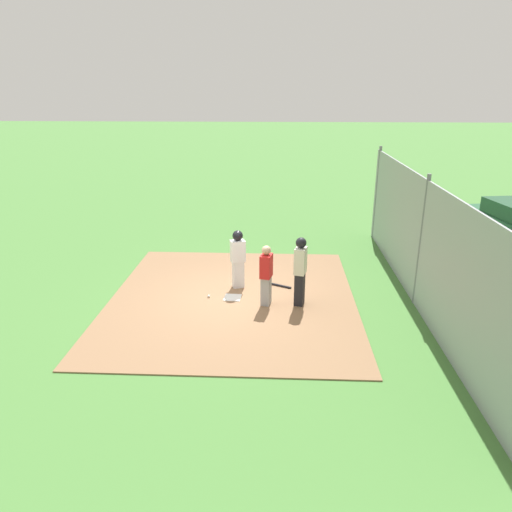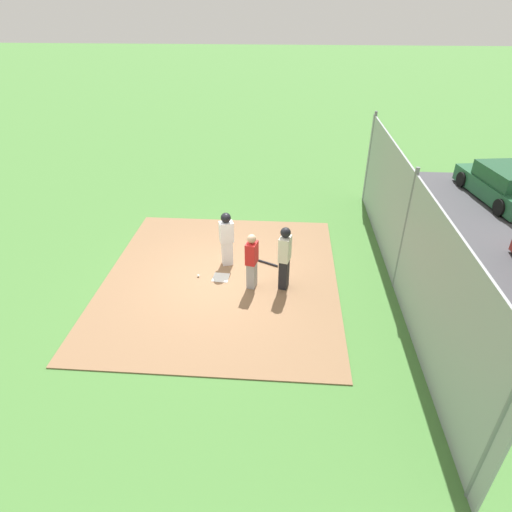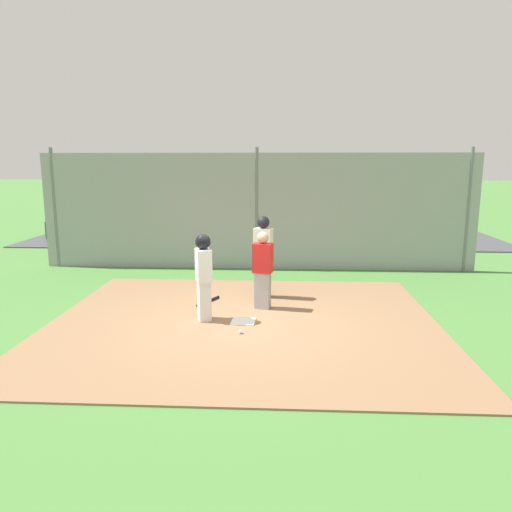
{
  "view_description": "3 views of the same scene",
  "coord_description": "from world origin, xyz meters",
  "px_view_note": "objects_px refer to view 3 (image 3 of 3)",
  "views": [
    {
      "loc": [
        -11.36,
        -1.16,
        5.26
      ],
      "look_at": [
        0.56,
        -0.59,
        1.02
      ],
      "focal_mm": 33.19,
      "sensor_mm": 36.0,
      "label": 1
    },
    {
      "loc": [
        -9.66,
        -1.69,
        6.68
      ],
      "look_at": [
        -0.4,
        -1.01,
        1.03
      ],
      "focal_mm": 29.78,
      "sensor_mm": 36.0,
      "label": 2
    },
    {
      "loc": [
        -0.7,
        8.62,
        2.98
      ],
      "look_at": [
        -0.16,
        -1.39,
        1.01
      ],
      "focal_mm": 34.07,
      "sensor_mm": 36.0,
      "label": 3
    }
  ],
  "objects_px": {
    "home_plate": "(243,321)",
    "parked_car_red": "(263,225)",
    "parked_car_silver": "(353,222)",
    "baseball": "(240,332)",
    "umpire": "(263,255)",
    "parked_car_green": "(108,222)",
    "catcher": "(263,269)",
    "runner": "(204,272)",
    "baseball_bat": "(208,301)"
  },
  "relations": [
    {
      "from": "home_plate",
      "to": "parked_car_red",
      "type": "height_order",
      "value": "parked_car_red"
    },
    {
      "from": "parked_car_silver",
      "to": "parked_car_red",
      "type": "distance_m",
      "value": 3.64
    },
    {
      "from": "baseball",
      "to": "parked_car_silver",
      "type": "bearing_deg",
      "value": -107.42
    },
    {
      "from": "home_plate",
      "to": "parked_car_red",
      "type": "bearing_deg",
      "value": -89.97
    },
    {
      "from": "umpire",
      "to": "parked_car_green",
      "type": "relative_size",
      "value": 0.41
    },
    {
      "from": "catcher",
      "to": "runner",
      "type": "xyz_separation_m",
      "value": [
        1.07,
        0.8,
        0.12
      ]
    },
    {
      "from": "umpire",
      "to": "parked_car_red",
      "type": "bearing_deg",
      "value": -162.94
    },
    {
      "from": "umpire",
      "to": "baseball",
      "type": "distance_m",
      "value": 2.56
    },
    {
      "from": "baseball",
      "to": "parked_car_green",
      "type": "distance_m",
      "value": 12.23
    },
    {
      "from": "catcher",
      "to": "home_plate",
      "type": "bearing_deg",
      "value": -7.43
    },
    {
      "from": "home_plate",
      "to": "parked_car_silver",
      "type": "height_order",
      "value": "parked_car_silver"
    },
    {
      "from": "parked_car_green",
      "to": "parked_car_silver",
      "type": "bearing_deg",
      "value": 174.9
    },
    {
      "from": "runner",
      "to": "parked_car_green",
      "type": "bearing_deg",
      "value": 99.09
    },
    {
      "from": "umpire",
      "to": "parked_car_green",
      "type": "height_order",
      "value": "umpire"
    },
    {
      "from": "baseball_bat",
      "to": "parked_car_green",
      "type": "relative_size",
      "value": 0.18
    },
    {
      "from": "catcher",
      "to": "runner",
      "type": "relative_size",
      "value": 0.96
    },
    {
      "from": "parked_car_red",
      "to": "parked_car_green",
      "type": "xyz_separation_m",
      "value": [
        6.09,
        -0.34,
        0.0
      ]
    },
    {
      "from": "home_plate",
      "to": "umpire",
      "type": "height_order",
      "value": "umpire"
    },
    {
      "from": "home_plate",
      "to": "parked_car_green",
      "type": "bearing_deg",
      "value": -58.5
    },
    {
      "from": "umpire",
      "to": "runner",
      "type": "bearing_deg",
      "value": -17.45
    },
    {
      "from": "home_plate",
      "to": "runner",
      "type": "height_order",
      "value": "runner"
    },
    {
      "from": "parked_car_red",
      "to": "parked_car_silver",
      "type": "bearing_deg",
      "value": -170.1
    },
    {
      "from": "catcher",
      "to": "parked_car_red",
      "type": "height_order",
      "value": "catcher"
    },
    {
      "from": "baseball",
      "to": "parked_car_silver",
      "type": "height_order",
      "value": "parked_car_silver"
    },
    {
      "from": "catcher",
      "to": "baseball_bat",
      "type": "bearing_deg",
      "value": -92.64
    },
    {
      "from": "baseball_bat",
      "to": "parked_car_green",
      "type": "distance_m",
      "value": 10.22
    },
    {
      "from": "baseball_bat",
      "to": "parked_car_green",
      "type": "height_order",
      "value": "parked_car_green"
    },
    {
      "from": "runner",
      "to": "parked_car_red",
      "type": "bearing_deg",
      "value": 66.15
    },
    {
      "from": "parked_car_green",
      "to": "parked_car_red",
      "type": "bearing_deg",
      "value": 168.12
    },
    {
      "from": "home_plate",
      "to": "parked_car_silver",
      "type": "distance_m",
      "value": 11.14
    },
    {
      "from": "parked_car_silver",
      "to": "parked_car_red",
      "type": "height_order",
      "value": "same"
    },
    {
      "from": "parked_car_silver",
      "to": "parked_car_green",
      "type": "bearing_deg",
      "value": 5.38
    },
    {
      "from": "parked_car_green",
      "to": "baseball",
      "type": "bearing_deg",
      "value": 111.2
    },
    {
      "from": "catcher",
      "to": "baseball_bat",
      "type": "relative_size",
      "value": 2.02
    },
    {
      "from": "catcher",
      "to": "parked_car_green",
      "type": "height_order",
      "value": "catcher"
    },
    {
      "from": "baseball_bat",
      "to": "parked_car_silver",
      "type": "xyz_separation_m",
      "value": [
        -4.35,
        -9.35,
        0.55
      ]
    },
    {
      "from": "runner",
      "to": "parked_car_silver",
      "type": "height_order",
      "value": "runner"
    },
    {
      "from": "baseball",
      "to": "parked_car_green",
      "type": "relative_size",
      "value": 0.02
    },
    {
      "from": "baseball_bat",
      "to": "baseball",
      "type": "distance_m",
      "value": 2.03
    },
    {
      "from": "home_plate",
      "to": "umpire",
      "type": "relative_size",
      "value": 0.25
    },
    {
      "from": "parked_car_silver",
      "to": "parked_car_red",
      "type": "bearing_deg",
      "value": 16.79
    },
    {
      "from": "parked_car_red",
      "to": "baseball",
      "type": "bearing_deg",
      "value": 84.87
    },
    {
      "from": "catcher",
      "to": "umpire",
      "type": "relative_size",
      "value": 0.88
    },
    {
      "from": "runner",
      "to": "parked_car_green",
      "type": "height_order",
      "value": "runner"
    },
    {
      "from": "home_plate",
      "to": "baseball",
      "type": "height_order",
      "value": "baseball"
    },
    {
      "from": "umpire",
      "to": "parked_car_red",
      "type": "height_order",
      "value": "umpire"
    },
    {
      "from": "baseball_bat",
      "to": "parked_car_red",
      "type": "xyz_separation_m",
      "value": [
        -0.84,
        -8.41,
        0.55
      ]
    },
    {
      "from": "home_plate",
      "to": "parked_car_green",
      "type": "xyz_separation_m",
      "value": [
        6.1,
        -9.95,
        0.57
      ]
    },
    {
      "from": "home_plate",
      "to": "baseball_bat",
      "type": "relative_size",
      "value": 0.56
    },
    {
      "from": "baseball_bat",
      "to": "baseball",
      "type": "bearing_deg",
      "value": -129.15
    }
  ]
}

